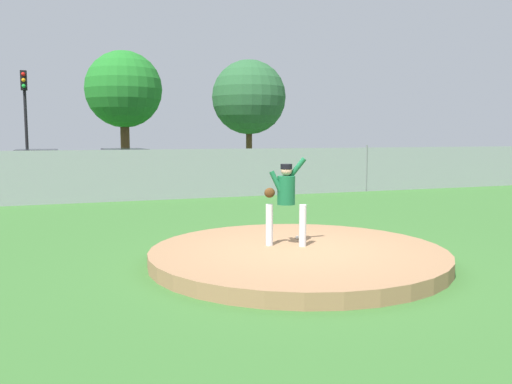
% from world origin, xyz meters
% --- Properties ---
extents(ground_plane, '(80.00, 80.00, 0.00)m').
position_xyz_m(ground_plane, '(0.00, 6.00, 0.00)').
color(ground_plane, '#386B2D').
extents(asphalt_strip, '(44.00, 7.00, 0.01)m').
position_xyz_m(asphalt_strip, '(0.00, 14.50, 0.00)').
color(asphalt_strip, '#2B2B2D').
rests_on(asphalt_strip, ground_plane).
extents(pitchers_mound, '(5.26, 5.26, 0.25)m').
position_xyz_m(pitchers_mound, '(0.00, 0.00, 0.12)').
color(pitchers_mound, '#99704C').
rests_on(pitchers_mound, ground_plane).
extents(pitcher_youth, '(0.77, 0.40, 1.62)m').
position_xyz_m(pitcher_youth, '(-0.12, 0.29, 1.17)').
color(pitcher_youth, silver).
rests_on(pitcher_youth, pitchers_mound).
extents(baseball, '(0.07, 0.07, 0.07)m').
position_xyz_m(baseball, '(0.34, 0.78, 0.29)').
color(baseball, white).
rests_on(baseball, pitchers_mound).
extents(chainlink_fence, '(37.85, 0.07, 1.87)m').
position_xyz_m(chainlink_fence, '(0.00, 10.00, 0.89)').
color(chainlink_fence, gray).
rests_on(chainlink_fence, ground_plane).
extents(parked_car_navy, '(2.04, 4.76, 1.56)m').
position_xyz_m(parked_car_navy, '(1.44, 14.71, 0.76)').
color(parked_car_navy, '#161E4C').
rests_on(parked_car_navy, ground_plane).
extents(parked_car_silver, '(2.09, 4.81, 1.63)m').
position_xyz_m(parked_car_silver, '(5.75, 14.11, 0.78)').
color(parked_car_silver, '#B7BABF').
rests_on(parked_car_silver, ground_plane).
extents(parked_car_red, '(1.88, 4.19, 1.69)m').
position_xyz_m(parked_car_red, '(-4.96, 14.67, 0.80)').
color(parked_car_red, '#A81919').
rests_on(parked_car_red, ground_plane).
extents(parked_car_slate, '(2.03, 4.77, 1.70)m').
position_xyz_m(parked_car_slate, '(-1.52, 14.40, 0.81)').
color(parked_car_slate, slate).
rests_on(parked_car_slate, ground_plane).
extents(traffic_cone_orange, '(0.40, 0.40, 0.55)m').
position_xyz_m(traffic_cone_orange, '(8.34, 16.82, 0.26)').
color(traffic_cone_orange, orange).
rests_on(traffic_cone_orange, asphalt_strip).
extents(traffic_light_near, '(0.28, 0.46, 5.24)m').
position_xyz_m(traffic_light_near, '(-5.57, 18.54, 3.56)').
color(traffic_light_near, black).
rests_on(traffic_light_near, ground_plane).
extents(tree_slender_far, '(4.13, 4.13, 6.81)m').
position_xyz_m(tree_slender_far, '(-0.79, 21.19, 4.71)').
color(tree_slender_far, '#4C331E').
rests_on(tree_slender_far, ground_plane).
extents(tree_bushy_near, '(4.60, 4.60, 6.93)m').
position_xyz_m(tree_bushy_near, '(6.99, 22.88, 4.62)').
color(tree_bushy_near, '#4C331E').
rests_on(tree_bushy_near, ground_plane).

